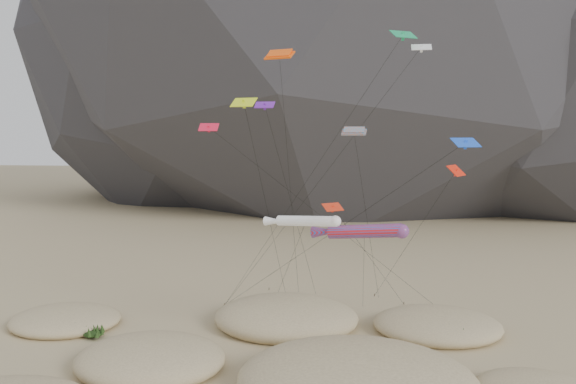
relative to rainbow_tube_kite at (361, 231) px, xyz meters
name	(u,v)px	position (x,y,z in m)	size (l,w,h in m)	color
dunes	(281,371)	(-6.02, -5.94, -9.83)	(50.87, 36.43, 4.03)	#CCB789
dune_grass	(291,373)	(-5.14, -6.47, -9.71)	(42.64, 26.10, 1.42)	black
kite_stakes	(330,301)	(-3.06, 13.95, -10.41)	(23.11, 6.59, 0.30)	#3F2D1E
rainbow_tube_kite	(361,231)	(0.00, 0.00, 0.00)	(8.19, 14.67, 11.50)	red
white_tube_kite	(303,221)	(-4.95, 0.83, 0.64)	(7.69, 17.54, 11.94)	white
orange_parafoil	(280,57)	(-7.76, 6.98, 15.22)	(3.00, 11.62, 26.58)	#F34F0C
multi_parafoil	(355,135)	(-0.65, 2.18, 8.02)	(4.13, 14.98, 19.27)	#F65919
delta_kites	(349,128)	(-1.14, 1.43, 8.58)	(23.20, 21.17, 27.29)	blue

